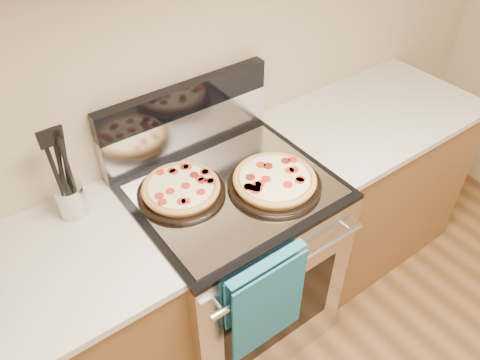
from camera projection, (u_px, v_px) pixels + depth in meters
wall_back at (175, 50)px, 1.74m from camera, size 4.00×0.00×4.00m
range_body at (232, 263)px, 2.12m from camera, size 0.76×0.68×0.90m
oven_window at (280, 315)px, 1.92m from camera, size 0.56×0.01×0.40m
cooktop at (231, 188)px, 1.82m from camera, size 0.76×0.68×0.02m
backsplash_lower at (187, 130)px, 1.94m from camera, size 0.76×0.06×0.18m
backsplash_upper at (185, 99)px, 1.84m from camera, size 0.76×0.06×0.12m
oven_handle at (293, 268)px, 1.66m from camera, size 0.70×0.03×0.03m
dish_towel at (265, 301)px, 1.67m from camera, size 0.32×0.05×0.42m
foil_sheet at (236, 190)px, 1.79m from camera, size 0.70×0.55×0.01m
cabinet_right at (361, 185)px, 2.54m from camera, size 1.00×0.62×0.88m
countertop_right at (377, 114)px, 2.24m from camera, size 1.02×0.64×0.03m
pepperoni_pizza_back at (181, 189)px, 1.75m from camera, size 0.38×0.38×0.04m
pepperoni_pizza_front at (275, 181)px, 1.79m from camera, size 0.39×0.39×0.05m
utensil_crock at (71, 200)px, 1.67m from camera, size 0.12×0.12×0.13m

